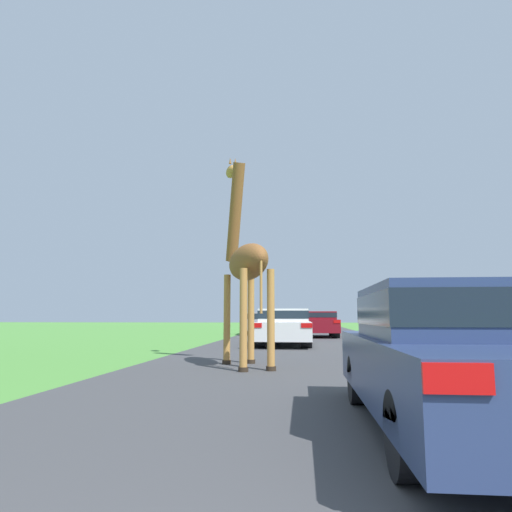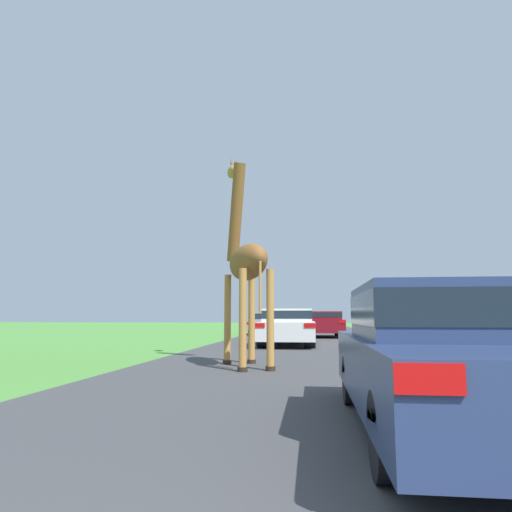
{
  "view_description": "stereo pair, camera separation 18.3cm",
  "coord_description": "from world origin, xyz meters",
  "px_view_note": "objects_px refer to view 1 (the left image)",
  "views": [
    {
      "loc": [
        -0.14,
        0.09,
        1.05
      ],
      "look_at": [
        -1.11,
        9.75,
        2.34
      ],
      "focal_mm": 32.0,
      "sensor_mm": 36.0,
      "label": 1
    },
    {
      "loc": [
        0.04,
        0.11,
        1.05
      ],
      "look_at": [
        -1.11,
        9.75,
        2.34
      ],
      "focal_mm": 32.0,
      "sensor_mm": 36.0,
      "label": 2
    }
  ],
  "objects_px": {
    "giraffe_near_road": "(245,260)",
    "car_queue_left": "(319,323)",
    "car_lead_maroon": "(461,353)",
    "car_far_ahead": "(261,322)",
    "car_queue_right": "(284,326)"
  },
  "relations": [
    {
      "from": "giraffe_near_road",
      "to": "car_lead_maroon",
      "type": "height_order",
      "value": "giraffe_near_road"
    },
    {
      "from": "car_queue_left",
      "to": "car_far_ahead",
      "type": "bearing_deg",
      "value": 135.92
    },
    {
      "from": "car_lead_maroon",
      "to": "car_queue_right",
      "type": "bearing_deg",
      "value": 99.63
    },
    {
      "from": "giraffe_near_road",
      "to": "car_far_ahead",
      "type": "height_order",
      "value": "giraffe_near_road"
    },
    {
      "from": "car_lead_maroon",
      "to": "car_queue_left",
      "type": "xyz_separation_m",
      "value": [
        -0.59,
        19.65,
        -0.01
      ]
    },
    {
      "from": "giraffe_near_road",
      "to": "car_queue_right",
      "type": "xyz_separation_m",
      "value": [
        0.56,
        7.19,
        -1.58
      ]
    },
    {
      "from": "car_queue_left",
      "to": "car_far_ahead",
      "type": "xyz_separation_m",
      "value": [
        -3.32,
        3.21,
        -0.01
      ]
    },
    {
      "from": "car_lead_maroon",
      "to": "car_queue_left",
      "type": "relative_size",
      "value": 1.1
    },
    {
      "from": "giraffe_near_road",
      "to": "car_queue_left",
      "type": "distance_m",
      "value": 14.53
    },
    {
      "from": "car_lead_maroon",
      "to": "car_far_ahead",
      "type": "height_order",
      "value": "car_lead_maroon"
    },
    {
      "from": "car_lead_maroon",
      "to": "giraffe_near_road",
      "type": "bearing_deg",
      "value": 116.68
    },
    {
      "from": "giraffe_near_road",
      "to": "car_queue_right",
      "type": "height_order",
      "value": "giraffe_near_road"
    },
    {
      "from": "giraffe_near_road",
      "to": "car_queue_right",
      "type": "relative_size",
      "value": 1.09
    },
    {
      "from": "giraffe_near_road",
      "to": "car_queue_right",
      "type": "bearing_deg",
      "value": 63.47
    },
    {
      "from": "giraffe_near_road",
      "to": "car_lead_maroon",
      "type": "xyz_separation_m",
      "value": [
        2.69,
        -5.35,
        -1.57
      ]
    }
  ]
}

